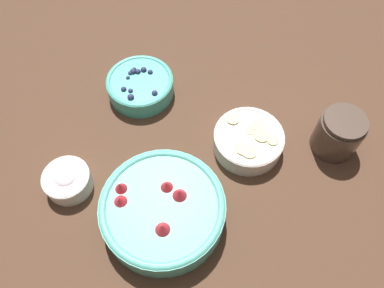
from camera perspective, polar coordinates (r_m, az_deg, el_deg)
name	(u,v)px	position (r m, az deg, el deg)	size (l,w,h in m)	color
ground_plane	(195,153)	(0.84, 0.46, -1.45)	(4.00, 4.00, 0.00)	#4C3323
bowl_strawberries	(163,209)	(0.75, -4.51, -9.89)	(0.25, 0.25, 0.08)	#56B7A8
bowl_blueberries	(140,85)	(0.93, -7.89, 8.93)	(0.16, 0.16, 0.06)	#47AD9E
bowl_bananas	(248,140)	(0.84, 8.59, 0.64)	(0.16, 0.16, 0.05)	silver
bowl_cream	(67,180)	(0.83, -18.46, -5.20)	(0.10, 0.10, 0.05)	white
jar_chocolate	(338,134)	(0.88, 21.34, 1.41)	(0.10, 0.10, 0.10)	#4C3D33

